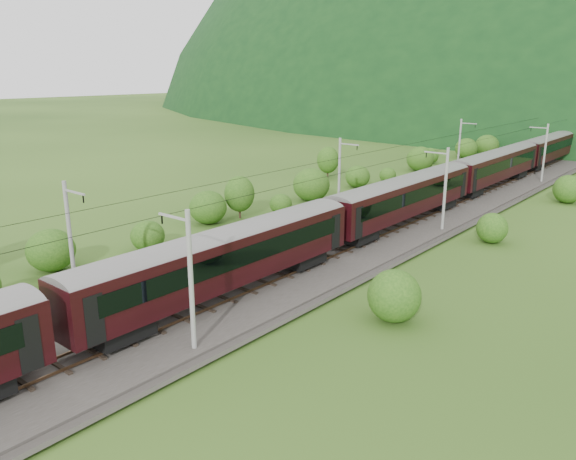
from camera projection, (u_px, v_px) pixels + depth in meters
The scene contains 14 objects.
ground at pixel (129, 322), 35.47m from camera, with size 600.00×600.00×0.00m, color #2A4816.
railbed at pixel (240, 277), 42.82m from camera, with size 14.00×220.00×0.30m, color #38332D.
track_left at pixel (218, 267), 44.23m from camera, with size 2.40×220.00×0.27m.
track_right at pixel (263, 281), 41.28m from camera, with size 2.40×220.00×0.27m.
catenary_left at pixel (340, 173), 61.66m from camera, with size 2.54×192.28×8.00m.
catenary_right at pixel (444, 187), 54.12m from camera, with size 2.54×192.28×8.00m.
overhead_wires at pixel (238, 187), 40.91m from camera, with size 4.83×198.00×0.03m.
mountain_ridge at pixel (440, 97), 331.07m from camera, with size 336.00×280.00×132.00m, color black.
train at pixel (402, 191), 55.53m from camera, with size 3.24×181.04×5.65m.
hazard_post_near at pixel (498, 171), 83.34m from camera, with size 0.14×0.14×1.34m, color red.
hazard_post_far at pixel (480, 179), 76.43m from camera, with size 0.16×0.16×1.47m, color red.
signal at pixel (442, 173), 78.31m from camera, with size 0.24×0.24×2.13m.
vegetation_left at pixel (235, 203), 58.57m from camera, with size 13.43×149.95×5.63m.
vegetation_right at pixel (384, 308), 34.00m from camera, with size 6.31×93.92×3.13m.
Camera 1 is at (28.52, -18.56, 15.32)m, focal length 35.00 mm.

